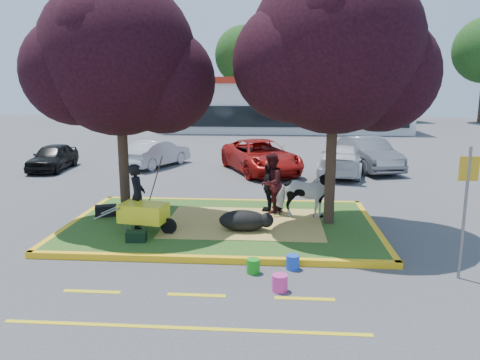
# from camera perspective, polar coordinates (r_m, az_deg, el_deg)

# --- Properties ---
(ground) EXTENTS (90.00, 90.00, 0.00)m
(ground) POSITION_cam_1_polar(r_m,az_deg,el_deg) (12.87, -2.20, -5.81)
(ground) COLOR #424244
(ground) RESTS_ON ground
(median_island) EXTENTS (8.00, 5.00, 0.15)m
(median_island) POSITION_cam_1_polar(r_m,az_deg,el_deg) (12.85, -2.21, -5.49)
(median_island) COLOR #244C17
(median_island) RESTS_ON ground
(curb_near) EXTENTS (8.30, 0.16, 0.15)m
(curb_near) POSITION_cam_1_polar(r_m,az_deg,el_deg) (10.43, -3.83, -9.64)
(curb_near) COLOR yellow
(curb_near) RESTS_ON ground
(curb_far) EXTENTS (8.30, 0.16, 0.15)m
(curb_far) POSITION_cam_1_polar(r_m,az_deg,el_deg) (15.32, -1.12, -2.66)
(curb_far) COLOR yellow
(curb_far) RESTS_ON ground
(curb_left) EXTENTS (0.16, 5.30, 0.15)m
(curb_left) POSITION_cam_1_polar(r_m,az_deg,el_deg) (13.90, -19.22, -4.81)
(curb_left) COLOR yellow
(curb_left) RESTS_ON ground
(curb_right) EXTENTS (0.16, 5.30, 0.15)m
(curb_right) POSITION_cam_1_polar(r_m,az_deg,el_deg) (13.05, 15.99, -5.68)
(curb_right) COLOR yellow
(curb_right) RESTS_ON ground
(straw_bedding) EXTENTS (4.20, 3.00, 0.01)m
(straw_bedding) POSITION_cam_1_polar(r_m,az_deg,el_deg) (12.77, 0.48, -5.21)
(straw_bedding) COLOR #CBB353
(straw_bedding) RESTS_ON median_island
(tree_purple_left) EXTENTS (5.06, 4.20, 6.51)m
(tree_purple_left) POSITION_cam_1_polar(r_m,az_deg,el_deg) (13.27, -14.52, 13.45)
(tree_purple_left) COLOR black
(tree_purple_left) RESTS_ON median_island
(tree_purple_right) EXTENTS (5.30, 4.40, 6.82)m
(tree_purple_right) POSITION_cam_1_polar(r_m,az_deg,el_deg) (12.49, 11.62, 14.64)
(tree_purple_right) COLOR black
(tree_purple_right) RESTS_ON median_island
(fire_lane_stripe_a) EXTENTS (1.10, 0.12, 0.01)m
(fire_lane_stripe_a) POSITION_cam_1_polar(r_m,az_deg,el_deg) (9.51, -17.60, -12.83)
(fire_lane_stripe_a) COLOR yellow
(fire_lane_stripe_a) RESTS_ON ground
(fire_lane_stripe_b) EXTENTS (1.10, 0.12, 0.01)m
(fire_lane_stripe_b) POSITION_cam_1_polar(r_m,az_deg,el_deg) (8.99, -5.32, -13.79)
(fire_lane_stripe_b) COLOR yellow
(fire_lane_stripe_b) RESTS_ON ground
(fire_lane_stripe_c) EXTENTS (1.10, 0.12, 0.01)m
(fire_lane_stripe_c) POSITION_cam_1_polar(r_m,az_deg,el_deg) (8.90, 7.89, -14.14)
(fire_lane_stripe_c) COLOR yellow
(fire_lane_stripe_c) RESTS_ON ground
(fire_lane_long) EXTENTS (6.00, 0.10, 0.01)m
(fire_lane_long) POSITION_cam_1_polar(r_m,az_deg,el_deg) (7.94, -6.83, -17.47)
(fire_lane_long) COLOR yellow
(fire_lane_long) RESTS_ON ground
(retail_building) EXTENTS (20.40, 8.40, 4.40)m
(retail_building) POSITION_cam_1_polar(r_m,az_deg,el_deg) (40.22, 5.22, 9.29)
(retail_building) COLOR silver
(retail_building) RESTS_ON ground
(treeline) EXTENTS (46.58, 7.80, 14.63)m
(treeline) POSITION_cam_1_polar(r_m,az_deg,el_deg) (49.96, 4.27, 16.05)
(treeline) COLOR black
(treeline) RESTS_ON ground
(cow) EXTENTS (1.66, 0.84, 1.36)m
(cow) POSITION_cam_1_polar(r_m,az_deg,el_deg) (13.13, 7.92, -1.80)
(cow) COLOR white
(cow) RESTS_ON median_island
(calf) EXTENTS (1.41, 1.09, 0.54)m
(calf) POSITION_cam_1_polar(r_m,az_deg,el_deg) (12.03, 0.37, -4.96)
(calf) COLOR black
(calf) RESTS_ON median_island
(handler) EXTENTS (0.48, 0.66, 1.69)m
(handler) POSITION_cam_1_polar(r_m,az_deg,el_deg) (12.44, -12.40, -1.94)
(handler) COLOR black
(handler) RESTS_ON median_island
(visitor_a) EXTENTS (0.89, 1.01, 1.77)m
(visitor_a) POSITION_cam_1_polar(r_m,az_deg,el_deg) (13.59, 3.80, -0.39)
(visitor_a) COLOR #3F1216
(visitor_a) RESTS_ON median_island
(visitor_b) EXTENTS (0.45, 0.88, 1.45)m
(visitor_b) POSITION_cam_1_polar(r_m,az_deg,el_deg) (13.79, 3.49, -0.87)
(visitor_b) COLOR black
(visitor_b) RESTS_ON median_island
(wheelbarrow) EXTENTS (2.06, 0.87, 0.78)m
(wheelbarrow) POSITION_cam_1_polar(r_m,az_deg,el_deg) (11.98, -11.60, -3.97)
(wheelbarrow) COLOR black
(wheelbarrow) RESTS_ON median_island
(gear_bag_dark) EXTENTS (0.67, 0.51, 0.30)m
(gear_bag_dark) POSITION_cam_1_polar(r_m,az_deg,el_deg) (13.94, -16.02, -3.60)
(gear_bag_dark) COLOR black
(gear_bag_dark) RESTS_ON median_island
(gear_bag_green) EXTENTS (0.49, 0.32, 0.25)m
(gear_bag_green) POSITION_cam_1_polar(r_m,az_deg,el_deg) (11.55, -12.52, -6.72)
(gear_bag_green) COLOR black
(gear_bag_green) RESTS_ON median_island
(sign_post) EXTENTS (0.38, 0.06, 2.68)m
(sign_post) POSITION_cam_1_polar(r_m,az_deg,el_deg) (10.15, 25.84, -1.99)
(sign_post) COLOR slate
(sign_post) RESTS_ON ground
(bucket_green) EXTENTS (0.30, 0.30, 0.30)m
(bucket_green) POSITION_cam_1_polar(r_m,az_deg,el_deg) (9.85, 1.63, -10.45)
(bucket_green) COLOR #179918
(bucket_green) RESTS_ON ground
(bucket_pink) EXTENTS (0.31, 0.31, 0.32)m
(bucket_pink) POSITION_cam_1_polar(r_m,az_deg,el_deg) (9.09, 4.87, -12.40)
(bucket_pink) COLOR #E33299
(bucket_pink) RESTS_ON ground
(bucket_blue) EXTENTS (0.37, 0.37, 0.31)m
(bucket_blue) POSITION_cam_1_polar(r_m,az_deg,el_deg) (10.11, 6.44, -9.92)
(bucket_blue) COLOR blue
(bucket_blue) RESTS_ON ground
(car_black) EXTENTS (1.63, 3.58, 1.19)m
(car_black) POSITION_cam_1_polar(r_m,az_deg,el_deg) (22.95, -21.86, 2.62)
(car_black) COLOR black
(car_black) RESTS_ON ground
(car_silver) EXTENTS (2.74, 4.05, 1.26)m
(car_silver) POSITION_cam_1_polar(r_m,az_deg,el_deg) (22.52, -10.16, 3.22)
(car_silver) COLOR #A8AAB1
(car_silver) RESTS_ON ground
(car_red) EXTENTS (4.18, 5.67, 1.43)m
(car_red) POSITION_cam_1_polar(r_m,az_deg,el_deg) (20.72, 2.54, 2.90)
(car_red) COLOR #9F110D
(car_red) RESTS_ON ground
(car_white) EXTENTS (2.62, 4.72, 1.29)m
(car_white) POSITION_cam_1_polar(r_m,az_deg,el_deg) (20.67, 12.24, 2.43)
(car_white) COLOR silver
(car_white) RESTS_ON ground
(car_grey) EXTENTS (2.67, 4.75, 1.48)m
(car_grey) POSITION_cam_1_polar(r_m,az_deg,el_deg) (22.07, 15.25, 3.11)
(car_grey) COLOR slate
(car_grey) RESTS_ON ground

